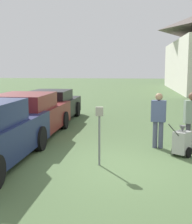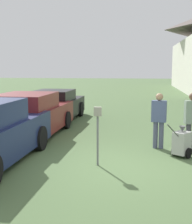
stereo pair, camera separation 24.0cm
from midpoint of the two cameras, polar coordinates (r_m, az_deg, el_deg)
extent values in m
plane|color=#4C663D|center=(7.74, 3.89, -9.84)|extent=(120.00, 120.00, 0.00)
cylinder|color=black|center=(9.21, -9.31, -4.73)|extent=(0.19, 0.71, 0.71)
cube|color=maroon|center=(10.97, -11.65, -1.43)|extent=(2.00, 5.32, 0.81)
cube|color=maroon|center=(10.68, -12.15, 1.91)|extent=(1.72, 2.25, 0.52)
cylinder|color=black|center=(12.86, -12.96, -1.21)|extent=(0.19, 0.68, 0.68)
cylinder|color=black|center=(12.28, -4.80, -1.47)|extent=(0.19, 0.68, 0.68)
cylinder|color=black|center=(9.19, -9.70, -4.85)|extent=(0.19, 0.68, 0.68)
cube|color=black|center=(14.15, -7.03, 0.69)|extent=(1.87, 4.65, 0.73)
cube|color=black|center=(13.91, -7.28, 3.02)|extent=(1.61, 1.97, 0.46)
cylinder|color=black|center=(15.79, -8.66, 0.68)|extent=(0.19, 0.71, 0.71)
cylinder|color=black|center=(15.35, -2.37, 0.55)|extent=(0.19, 0.71, 0.71)
cylinder|color=black|center=(13.12, -12.46, -0.95)|extent=(0.19, 0.71, 0.71)
cylinder|color=black|center=(12.58, -4.95, -1.17)|extent=(0.19, 0.71, 0.71)
cylinder|color=slate|center=(7.63, 1.21, -5.30)|extent=(0.05, 0.05, 1.23)
cube|color=gray|center=(7.49, 1.23, 0.09)|extent=(0.18, 0.09, 0.22)
cylinder|color=#515670|center=(9.46, 12.55, -4.19)|extent=(0.14, 0.14, 0.80)
cylinder|color=#515670|center=(9.48, 11.53, -4.13)|extent=(0.14, 0.14, 0.80)
cube|color=#4C597F|center=(9.34, 12.17, 0.12)|extent=(0.46, 0.30, 0.63)
sphere|color=tan|center=(9.29, 12.25, 2.71)|extent=(0.22, 0.22, 0.22)
cylinder|color=#3F3F47|center=(9.25, 17.23, -4.55)|extent=(0.14, 0.14, 0.82)
cube|color=gray|center=(9.15, 17.93, -0.03)|extent=(0.45, 0.28, 0.65)
cube|color=#B2B2AD|center=(8.73, 16.18, -5.45)|extent=(0.55, 0.57, 0.60)
cone|color=#59595B|center=(8.65, 16.28, -3.00)|extent=(0.18, 0.18, 0.16)
cylinder|color=#4C4C4C|center=(8.25, 14.75, -3.35)|extent=(0.37, 0.50, 0.43)
cylinder|color=black|center=(8.89, 14.92, -6.78)|extent=(0.20, 0.26, 0.28)
cylinder|color=black|center=(8.70, 17.35, -7.21)|extent=(0.20, 0.26, 0.28)
camera|label=1|loc=(0.12, -89.24, 0.11)|focal=50.00mm
camera|label=2|loc=(0.12, 90.76, -0.11)|focal=50.00mm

